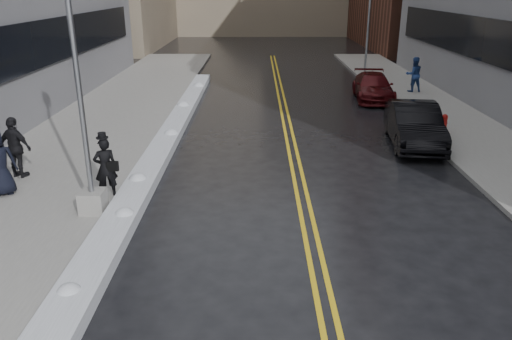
{
  "coord_description": "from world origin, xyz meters",
  "views": [
    {
      "loc": [
        1.15,
        -10.33,
        5.95
      ],
      "look_at": [
        1.11,
        2.16,
        1.3
      ],
      "focal_mm": 35.0,
      "sensor_mm": 36.0,
      "label": 1
    }
  ],
  "objects_px": {
    "pedestrian_east": "(414,74)",
    "car_black": "(414,125)",
    "lamppost": "(84,127)",
    "fire_hydrant": "(444,122)",
    "car_maroon": "(373,87)",
    "traffic_signal": "(368,26)",
    "pedestrian_d": "(16,148)",
    "pedestrian_fedora": "(105,168)"
  },
  "relations": [
    {
      "from": "fire_hydrant",
      "to": "car_black",
      "type": "xyz_separation_m",
      "value": [
        -1.72,
        -1.46,
        0.27
      ]
    },
    {
      "from": "fire_hydrant",
      "to": "pedestrian_d",
      "type": "xyz_separation_m",
      "value": [
        -15.47,
        -5.38,
        0.58
      ]
    },
    {
      "from": "pedestrian_east",
      "to": "car_black",
      "type": "height_order",
      "value": "pedestrian_east"
    },
    {
      "from": "pedestrian_d",
      "to": "pedestrian_east",
      "type": "distance_m",
      "value": 21.51
    },
    {
      "from": "pedestrian_d",
      "to": "car_black",
      "type": "xyz_separation_m",
      "value": [
        13.75,
        3.92,
        -0.31
      ]
    },
    {
      "from": "pedestrian_d",
      "to": "car_black",
      "type": "distance_m",
      "value": 14.3
    },
    {
      "from": "lamppost",
      "to": "car_maroon",
      "type": "xyz_separation_m",
      "value": [
        10.8,
        14.86,
        -1.84
      ]
    },
    {
      "from": "lamppost",
      "to": "pedestrian_fedora",
      "type": "xyz_separation_m",
      "value": [
        0.1,
        1.05,
        -1.5
      ]
    },
    {
      "from": "lamppost",
      "to": "pedestrian_d",
      "type": "bearing_deg",
      "value": 140.42
    },
    {
      "from": "pedestrian_d",
      "to": "fire_hydrant",
      "type": "bearing_deg",
      "value": -141.09
    },
    {
      "from": "fire_hydrant",
      "to": "pedestrian_d",
      "type": "relative_size",
      "value": 0.37
    },
    {
      "from": "lamppost",
      "to": "car_maroon",
      "type": "bearing_deg",
      "value": 53.99
    },
    {
      "from": "pedestrian_east",
      "to": "car_maroon",
      "type": "relative_size",
      "value": 0.41
    },
    {
      "from": "pedestrian_fedora",
      "to": "car_black",
      "type": "xyz_separation_m",
      "value": [
        10.48,
        5.49,
        -0.21
      ]
    },
    {
      "from": "traffic_signal",
      "to": "pedestrian_d",
      "type": "xyz_separation_m",
      "value": [
        -14.97,
        -19.38,
        -2.27
      ]
    },
    {
      "from": "lamppost",
      "to": "car_maroon",
      "type": "height_order",
      "value": "lamppost"
    },
    {
      "from": "pedestrian_fedora",
      "to": "lamppost",
      "type": "bearing_deg",
      "value": 60.3
    },
    {
      "from": "lamppost",
      "to": "fire_hydrant",
      "type": "relative_size",
      "value": 10.45
    },
    {
      "from": "pedestrian_d",
      "to": "pedestrian_east",
      "type": "xyz_separation_m",
      "value": [
        16.58,
        13.71,
        0.0
      ]
    },
    {
      "from": "pedestrian_fedora",
      "to": "pedestrian_d",
      "type": "bearing_deg",
      "value": -49.93
    },
    {
      "from": "pedestrian_east",
      "to": "car_maroon",
      "type": "xyz_separation_m",
      "value": [
        -2.61,
        -1.47,
        -0.44
      ]
    },
    {
      "from": "traffic_signal",
      "to": "pedestrian_d",
      "type": "height_order",
      "value": "traffic_signal"
    },
    {
      "from": "fire_hydrant",
      "to": "car_black",
      "type": "height_order",
      "value": "car_black"
    },
    {
      "from": "traffic_signal",
      "to": "pedestrian_fedora",
      "type": "xyz_separation_m",
      "value": [
        -11.7,
        -20.95,
        -2.37
      ]
    },
    {
      "from": "pedestrian_fedora",
      "to": "pedestrian_east",
      "type": "distance_m",
      "value": 20.26
    },
    {
      "from": "fire_hydrant",
      "to": "car_black",
      "type": "bearing_deg",
      "value": -139.71
    },
    {
      "from": "traffic_signal",
      "to": "pedestrian_fedora",
      "type": "relative_size",
      "value": 3.39
    },
    {
      "from": "car_maroon",
      "to": "pedestrian_east",
      "type": "bearing_deg",
      "value": 34.28
    },
    {
      "from": "car_black",
      "to": "traffic_signal",
      "type": "bearing_deg",
      "value": 91.97
    },
    {
      "from": "fire_hydrant",
      "to": "pedestrian_east",
      "type": "xyz_separation_m",
      "value": [
        1.11,
        8.33,
        0.59
      ]
    },
    {
      "from": "lamppost",
      "to": "fire_hydrant",
      "type": "distance_m",
      "value": 14.81
    },
    {
      "from": "traffic_signal",
      "to": "car_black",
      "type": "height_order",
      "value": "traffic_signal"
    },
    {
      "from": "fire_hydrant",
      "to": "traffic_signal",
      "type": "bearing_deg",
      "value": 92.05
    },
    {
      "from": "pedestrian_d",
      "to": "pedestrian_fedora",
      "type": "bearing_deg",
      "value": 174.06
    },
    {
      "from": "lamppost",
      "to": "car_black",
      "type": "height_order",
      "value": "lamppost"
    },
    {
      "from": "car_maroon",
      "to": "lamppost",
      "type": "bearing_deg",
      "value": -121.06
    },
    {
      "from": "lamppost",
      "to": "car_black",
      "type": "bearing_deg",
      "value": 31.73
    },
    {
      "from": "pedestrian_fedora",
      "to": "car_black",
      "type": "relative_size",
      "value": 0.35
    },
    {
      "from": "pedestrian_d",
      "to": "car_maroon",
      "type": "distance_m",
      "value": 18.58
    },
    {
      "from": "car_maroon",
      "to": "pedestrian_fedora",
      "type": "bearing_deg",
      "value": -122.82
    },
    {
      "from": "lamppost",
      "to": "pedestrian_d",
      "type": "xyz_separation_m",
      "value": [
        -3.17,
        2.62,
        -1.4
      ]
    },
    {
      "from": "pedestrian_east",
      "to": "car_maroon",
      "type": "bearing_deg",
      "value": 23.69
    }
  ]
}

